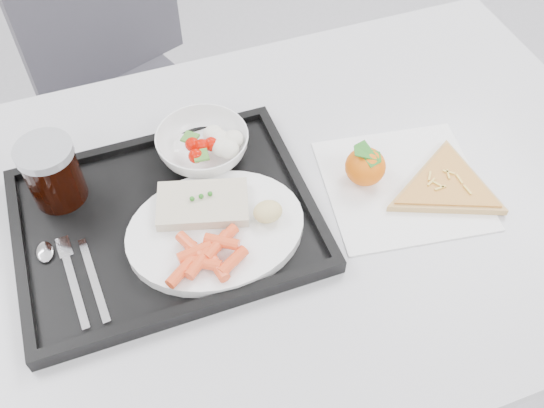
% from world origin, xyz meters
% --- Properties ---
extents(table, '(1.20, 0.80, 0.75)m').
position_xyz_m(table, '(0.00, 0.30, 0.68)').
color(table, silver).
rests_on(table, ground).
extents(chair, '(0.54, 0.55, 0.93)m').
position_xyz_m(chair, '(-0.18, 0.96, 0.54)').
color(chair, '#3E3C44').
rests_on(chair, ground).
extents(tray, '(0.45, 0.35, 0.03)m').
position_xyz_m(tray, '(-0.19, 0.32, 0.76)').
color(tray, black).
rests_on(tray, table).
extents(dinner_plate, '(0.27, 0.27, 0.02)m').
position_xyz_m(dinner_plate, '(-0.12, 0.27, 0.77)').
color(dinner_plate, white).
rests_on(dinner_plate, tray).
extents(fish_fillet, '(0.15, 0.12, 0.03)m').
position_xyz_m(fish_fillet, '(-0.13, 0.31, 0.79)').
color(fish_fillet, beige).
rests_on(fish_fillet, dinner_plate).
extents(bread_roll, '(0.05, 0.04, 0.03)m').
position_xyz_m(bread_roll, '(-0.04, 0.26, 0.80)').
color(bread_roll, tan).
rests_on(bread_roll, dinner_plate).
extents(salad_bowl, '(0.15, 0.15, 0.05)m').
position_xyz_m(salad_bowl, '(-0.10, 0.43, 0.79)').
color(salad_bowl, white).
rests_on(salad_bowl, tray).
extents(cola_glass, '(0.09, 0.09, 0.11)m').
position_xyz_m(cola_glass, '(-0.33, 0.43, 0.82)').
color(cola_glass, black).
rests_on(cola_glass, tray).
extents(cutlery, '(0.09, 0.17, 0.01)m').
position_xyz_m(cutlery, '(-0.34, 0.28, 0.77)').
color(cutlery, silver).
rests_on(cutlery, tray).
extents(napkin, '(0.28, 0.28, 0.00)m').
position_xyz_m(napkin, '(0.19, 0.27, 0.75)').
color(napkin, white).
rests_on(napkin, table).
extents(tangerine, '(0.08, 0.08, 0.07)m').
position_xyz_m(tangerine, '(0.14, 0.30, 0.79)').
color(tangerine, orange).
rests_on(tangerine, napkin).
extents(pizza_slice, '(0.24, 0.24, 0.02)m').
position_xyz_m(pizza_slice, '(0.25, 0.24, 0.76)').
color(pizza_slice, tan).
rests_on(pizza_slice, napkin).
extents(carrot_pile, '(0.12, 0.10, 0.02)m').
position_xyz_m(carrot_pile, '(-0.15, 0.22, 0.79)').
color(carrot_pile, '#F14D22').
rests_on(carrot_pile, dinner_plate).
extents(salad_contents, '(0.10, 0.08, 0.03)m').
position_xyz_m(salad_contents, '(-0.07, 0.42, 0.80)').
color(salad_contents, '#B10B00').
rests_on(salad_contents, salad_bowl).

